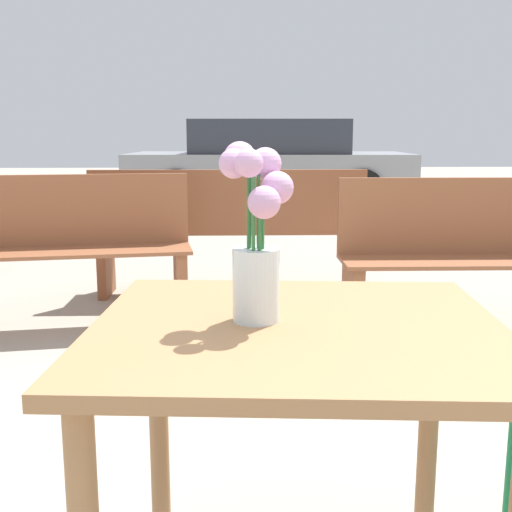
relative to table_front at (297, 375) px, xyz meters
name	(u,v)px	position (x,y,z in m)	size (l,w,h in m)	color
table_front	(297,375)	(0.00, 0.00, 0.00)	(0.87, 0.81, 0.70)	#9E7047
flower_vase	(256,241)	(-0.08, 0.02, 0.27)	(0.14, 0.15, 0.36)	silver
bench_near	(499,254)	(1.26, 1.97, -0.13)	(1.66, 0.39, 0.85)	brown
bench_middle	(229,227)	(-0.13, 2.96, -0.12)	(1.78, 0.39, 0.85)	brown
bench_far	(30,245)	(-1.23, 2.31, -0.12)	(1.78, 0.60, 0.85)	brown
parked_car	(269,165)	(0.50, 8.61, 0.02)	(4.27, 2.13, 1.28)	gray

